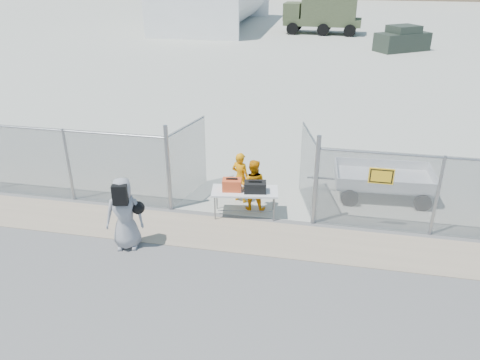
% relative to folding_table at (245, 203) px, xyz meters
% --- Properties ---
extents(ground, '(160.00, 160.00, 0.00)m').
position_rel_folding_table_xyz_m(ground, '(-0.12, -2.08, -0.38)').
color(ground, '#4D4C4C').
extents(tarmac_inside, '(160.00, 80.00, 0.01)m').
position_rel_folding_table_xyz_m(tarmac_inside, '(-0.12, 39.92, -0.38)').
color(tarmac_inside, '#ABAD9F').
rests_on(tarmac_inside, ground).
extents(dirt_strip, '(44.00, 1.60, 0.01)m').
position_rel_folding_table_xyz_m(dirt_strip, '(-0.12, -1.08, -0.37)').
color(dirt_strip, tan).
rests_on(dirt_strip, ground).
extents(chain_link_fence, '(40.00, 0.20, 2.20)m').
position_rel_folding_table_xyz_m(chain_link_fence, '(-0.12, -0.08, 0.72)').
color(chain_link_fence, gray).
rests_on(chain_link_fence, ground).
extents(folding_table, '(1.89, 1.01, 0.76)m').
position_rel_folding_table_xyz_m(folding_table, '(0.00, 0.00, 0.00)').
color(folding_table, silver).
rests_on(folding_table, ground).
extents(orange_bag, '(0.55, 0.41, 0.32)m').
position_rel_folding_table_xyz_m(orange_bag, '(-0.35, -0.05, 0.54)').
color(orange_bag, '#F15326').
rests_on(orange_bag, folding_table).
extents(black_duffel, '(0.64, 0.44, 0.29)m').
position_rel_folding_table_xyz_m(black_duffel, '(0.29, -0.03, 0.52)').
color(black_duffel, black).
rests_on(black_duffel, folding_table).
extents(security_worker_left, '(0.65, 0.54, 1.53)m').
position_rel_folding_table_xyz_m(security_worker_left, '(-0.27, 0.77, 0.38)').
color(security_worker_left, orange).
rests_on(security_worker_left, ground).
extents(security_worker_right, '(0.75, 0.59, 1.51)m').
position_rel_folding_table_xyz_m(security_worker_right, '(0.16, 0.37, 0.37)').
color(security_worker_right, orange).
rests_on(security_worker_right, ground).
extents(visitor, '(1.02, 0.79, 1.85)m').
position_rel_folding_table_xyz_m(visitor, '(-2.55, -2.08, 0.54)').
color(visitor, gray).
rests_on(visitor, ground).
extents(utility_trailer, '(3.78, 2.09, 0.89)m').
position_rel_folding_table_xyz_m(utility_trailer, '(3.82, 1.96, 0.07)').
color(utility_trailer, silver).
rests_on(utility_trailer, ground).
extents(military_truck, '(7.07, 2.94, 3.31)m').
position_rel_folding_table_xyz_m(military_truck, '(0.81, 34.51, 1.27)').
color(military_truck, '#455032').
rests_on(military_truck, ground).
extents(parked_vehicle_near, '(4.36, 3.80, 1.83)m').
position_rel_folding_table_xyz_m(parked_vehicle_near, '(7.05, 26.81, 0.53)').
color(parked_vehicle_near, '#2A342A').
rests_on(parked_vehicle_near, ground).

